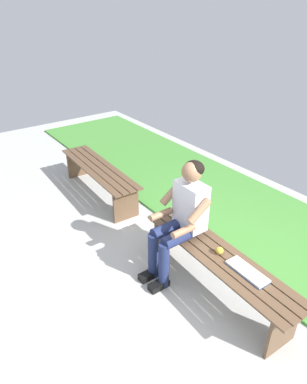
% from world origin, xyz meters
% --- Properties ---
extents(ground_plane, '(10.00, 7.00, 0.04)m').
position_xyz_m(ground_plane, '(1.21, 1.00, -0.02)').
color(ground_plane, '#B2B2AD').
extents(grass_strip, '(9.00, 1.90, 0.03)m').
position_xyz_m(grass_strip, '(1.21, -1.31, 0.01)').
color(grass_strip, '#478C38').
rests_on(grass_strip, ground).
extents(bench_near, '(1.86, 0.49, 0.47)m').
position_xyz_m(bench_near, '(0.00, 0.00, 0.36)').
color(bench_near, brown).
rests_on(bench_near, ground).
extents(bench_far, '(1.84, 0.49, 0.47)m').
position_xyz_m(bench_far, '(2.42, 0.00, 0.36)').
color(bench_far, brown).
rests_on(bench_far, ground).
extents(person_seated, '(0.50, 0.69, 1.27)m').
position_xyz_m(person_seated, '(0.45, 0.10, 0.70)').
color(person_seated, silver).
rests_on(person_seated, ground).
extents(apple, '(0.07, 0.07, 0.07)m').
position_xyz_m(apple, '(-0.00, -0.01, 0.50)').
color(apple, gold).
rests_on(apple, bench_near).
extents(book_open, '(0.42, 0.17, 0.02)m').
position_xyz_m(book_open, '(-0.33, -0.03, 0.48)').
color(book_open, white).
rests_on(book_open, bench_near).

